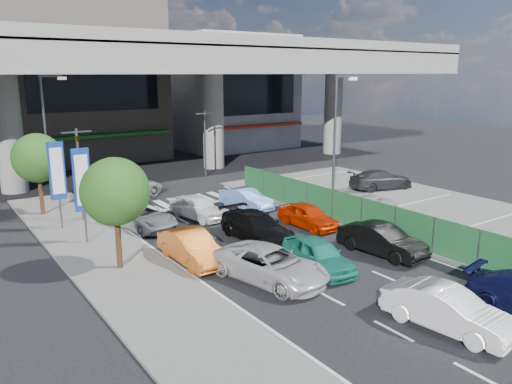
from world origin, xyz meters
TOP-DOWN VIEW (x-y plane):
  - ground at (0.00, 0.00)m, footprint 120.00×120.00m
  - parking_lot at (11.00, 2.00)m, footprint 12.00×28.00m
  - sidewalk_left at (-7.00, 4.00)m, footprint 4.00×30.00m
  - fence_run at (5.30, 1.00)m, footprint 0.16×22.00m
  - expressway at (0.00, 22.00)m, footprint 64.00×14.00m
  - building_center at (0.00, 32.97)m, footprint 14.00×10.90m
  - building_east at (16.00, 31.97)m, footprint 12.00×10.90m
  - traffic_light_left at (-6.20, 12.00)m, footprint 1.60×1.24m
  - traffic_light_right at (5.50, 19.00)m, footprint 1.60×1.24m
  - street_lamp_right at (7.17, 6.00)m, footprint 1.65×0.22m
  - street_lamp_left at (-6.33, 18.00)m, footprint 1.65×0.22m
  - signboard_near at (-7.20, 7.99)m, footprint 0.80×0.14m
  - signboard_far at (-7.60, 10.99)m, footprint 0.80×0.14m
  - tree_near at (-7.00, 4.00)m, footprint 2.80×2.80m
  - tree_far at (-7.80, 14.50)m, footprint 2.80×2.80m
  - hatch_white_back_mid at (-0.10, -6.87)m, footprint 2.08×4.36m
  - sedan_white_mid_left at (-2.49, -0.53)m, footprint 3.37×5.36m
  - taxi_teal_mid at (-0.16, -0.76)m, footprint 2.05×4.11m
  - hatch_black_mid_right at (3.45, -1.02)m, footprint 1.88×4.32m
  - taxi_orange_left at (-4.10, 3.06)m, footprint 1.47×4.19m
  - sedan_black_mid at (-0.09, 3.83)m, footprint 1.94×4.76m
  - taxi_orange_right at (3.41, 4.08)m, footprint 1.66×3.81m
  - wagon_silver_front_left at (-4.00, 8.99)m, footprint 3.02×4.84m
  - sedan_white_front_mid at (-0.65, 8.91)m, footprint 2.25×4.13m
  - kei_truck_front_right at (2.74, 9.03)m, footprint 1.84×3.91m
  - crossing_wagon_silver at (-2.38, 15.85)m, footprint 5.70×3.50m
  - parked_sedan_white at (7.54, 3.37)m, footprint 4.23×2.34m
  - parked_sedan_dgrey at (13.43, 7.86)m, footprint 4.94×2.92m
  - traffic_cone at (5.60, 5.50)m, footprint 0.37×0.37m

SIDE VIEW (x-z plane):
  - ground at x=0.00m, z-range 0.00..0.00m
  - parking_lot at x=11.00m, z-range 0.00..0.06m
  - sidewalk_left at x=-7.00m, z-range 0.00..0.12m
  - traffic_cone at x=5.60m, z-range 0.06..0.74m
  - kei_truck_front_right at x=2.74m, z-range 0.00..1.24m
  - wagon_silver_front_left at x=-4.00m, z-range 0.00..1.25m
  - taxi_orange_right at x=3.41m, z-range 0.00..1.28m
  - sedan_white_front_mid at x=-0.65m, z-range 0.00..1.33m
  - taxi_teal_mid at x=-0.16m, z-range 0.00..1.35m
  - hatch_white_back_mid at x=-0.10m, z-range 0.00..1.38m
  - sedan_white_mid_left at x=-2.49m, z-range 0.00..1.38m
  - hatch_black_mid_right at x=3.45m, z-range 0.00..1.38m
  - taxi_orange_left at x=-4.10m, z-range 0.00..1.38m
  - sedan_black_mid at x=-0.09m, z-range 0.00..1.38m
  - parked_sedan_dgrey at x=13.43m, z-range 0.06..1.40m
  - crossing_wagon_silver at x=-2.38m, z-range 0.00..1.47m
  - parked_sedan_white at x=7.54m, z-range 0.06..1.42m
  - fence_run at x=5.30m, z-range 0.00..1.80m
  - signboard_near at x=-7.20m, z-range 0.71..5.41m
  - signboard_far at x=-7.60m, z-range 0.71..5.41m
  - tree_near at x=-7.00m, z-range 0.99..5.79m
  - tree_far at x=-7.80m, z-range 0.99..5.79m
  - traffic_light_left at x=-6.20m, z-range 1.34..6.54m
  - traffic_light_right at x=5.50m, z-range 1.34..6.54m
  - street_lamp_right at x=7.17m, z-range 0.77..8.77m
  - street_lamp_left at x=-6.33m, z-range 0.77..8.77m
  - building_east at x=16.00m, z-range -0.01..11.99m
  - building_center at x=0.00m, z-range -0.01..14.99m
  - expressway at x=0.00m, z-range 3.39..14.14m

